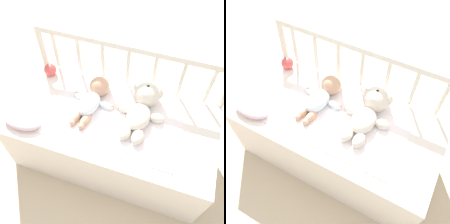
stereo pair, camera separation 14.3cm
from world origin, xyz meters
TOP-DOWN VIEW (x-y plane):
  - ground_plane at (0.00, 0.00)m, footprint 12.00×12.00m
  - crib_mattress at (0.00, 0.00)m, footprint 1.23×0.59m
  - crib_rail at (0.00, 0.32)m, footprint 1.23×0.04m
  - blanket at (0.02, 0.03)m, footprint 0.78×0.50m
  - teddy_bear at (0.15, 0.11)m, footprint 0.28×0.40m
  - baby at (-0.15, 0.08)m, footprint 0.28×0.37m
  - small_pillow at (-0.48, -0.19)m, footprint 0.23×0.13m
  - toy_ball at (-0.51, 0.22)m, footprint 0.08×0.08m

SIDE VIEW (x-z plane):
  - ground_plane at x=0.00m, z-range 0.00..0.00m
  - crib_mattress at x=0.00m, z-range 0.00..0.44m
  - blanket at x=0.02m, z-range 0.44..0.44m
  - small_pillow at x=-0.48m, z-range 0.44..0.50m
  - toy_ball at x=-0.51m, z-range 0.44..0.52m
  - baby at x=-0.15m, z-range 0.42..0.54m
  - teddy_bear at x=0.15m, z-range 0.42..0.58m
  - crib_rail at x=0.00m, z-range 0.16..0.90m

